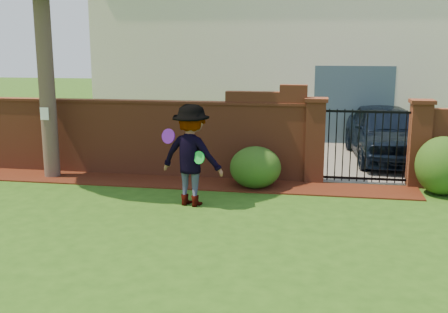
% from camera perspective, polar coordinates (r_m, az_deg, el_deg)
% --- Properties ---
extents(ground, '(80.00, 80.00, 0.01)m').
position_cam_1_polar(ground, '(8.70, -7.00, -8.49)').
color(ground, '#264D13').
rests_on(ground, ground).
extents(mulch_bed, '(11.10, 1.08, 0.03)m').
position_cam_1_polar(mulch_bed, '(12.01, -6.69, -2.69)').
color(mulch_bed, '#38130A').
rests_on(mulch_bed, ground).
extents(brick_wall, '(8.70, 0.31, 2.16)m').
position_cam_1_polar(brick_wall, '(12.78, -10.49, 2.24)').
color(brick_wall, brown).
rests_on(brick_wall, ground).
extents(pillar_left, '(0.50, 0.50, 1.88)m').
position_cam_1_polar(pillar_left, '(11.97, 9.71, 1.78)').
color(pillar_left, brown).
rests_on(pillar_left, ground).
extents(pillar_right, '(0.50, 0.50, 1.88)m').
position_cam_1_polar(pillar_right, '(12.16, 20.13, 1.38)').
color(pillar_right, brown).
rests_on(pillar_right, ground).
extents(iron_gate, '(1.78, 0.03, 1.60)m').
position_cam_1_polar(iron_gate, '(12.03, 14.93, 1.10)').
color(iron_gate, black).
rests_on(iron_gate, ground).
extents(driveway, '(3.20, 8.00, 0.01)m').
position_cam_1_polar(driveway, '(16.11, 13.65, 0.71)').
color(driveway, slate).
rests_on(driveway, ground).
extents(house, '(12.40, 6.40, 6.30)m').
position_cam_1_polar(house, '(19.84, 6.05, 12.16)').
color(house, '#F4E8CC').
rests_on(house, ground).
extents(car, '(2.08, 4.48, 1.49)m').
position_cam_1_polar(car, '(14.58, 17.07, 2.35)').
color(car, black).
rests_on(car, ground).
extents(paper_notice, '(0.20, 0.01, 0.28)m').
position_cam_1_polar(paper_notice, '(12.64, -18.64, 4.35)').
color(paper_notice, white).
rests_on(paper_notice, tree).
extents(shrub_left, '(1.10, 1.10, 0.90)m').
position_cam_1_polar(shrub_left, '(11.40, 3.38, -1.17)').
color(shrub_left, '#194314').
rests_on(shrub_left, ground).
extents(shrub_middle, '(1.09, 1.09, 1.20)m').
position_cam_1_polar(shrub_middle, '(11.73, 22.32, -0.91)').
color(shrub_middle, '#194314').
rests_on(shrub_middle, ground).
extents(man, '(1.39, 1.00, 1.93)m').
position_cam_1_polar(man, '(10.05, -3.61, 0.09)').
color(man, gray).
rests_on(man, ground).
extents(frisbee_purple, '(0.30, 0.17, 0.28)m').
position_cam_1_polar(frisbee_purple, '(10.12, -5.95, 2.17)').
color(frisbee_purple, purple).
rests_on(frisbee_purple, man).
extents(frisbee_green, '(0.24, 0.16, 0.24)m').
position_cam_1_polar(frisbee_green, '(9.80, -2.68, -0.11)').
color(frisbee_green, green).
rests_on(frisbee_green, man).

